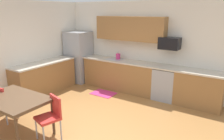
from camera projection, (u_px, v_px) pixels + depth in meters
name	position (u px, v px, depth m)	size (l,w,h in m)	color
ground_plane	(87.00, 124.00, 4.68)	(12.00, 12.00, 0.00)	#9E6B38
wall_back	(142.00, 47.00, 6.46)	(5.80, 0.10, 2.70)	silver
wall_left	(9.00, 51.00, 5.71)	(0.10, 5.80, 2.70)	silver
cabinet_run_back	(120.00, 75.00, 6.71)	(2.39, 0.60, 0.90)	olive
cabinet_run_back_right	(199.00, 90.00, 5.46)	(1.16, 0.60, 0.90)	olive
cabinet_run_left	(45.00, 78.00, 6.41)	(0.60, 2.00, 0.90)	olive
countertop_back	(136.00, 63.00, 6.29)	(4.80, 0.64, 0.04)	beige
countertop_left	(43.00, 63.00, 6.29)	(0.64, 2.00, 0.04)	beige
upper_cabinets_back	(130.00, 29.00, 6.29)	(2.20, 0.34, 0.70)	olive
refrigerator	(79.00, 57.00, 7.38)	(0.76, 0.70, 1.72)	#9EA0A5
oven_range	(166.00, 83.00, 5.92)	(0.60, 0.60, 0.91)	#999BA0
microwave	(170.00, 43.00, 5.71)	(0.54, 0.36, 0.32)	black
sink_basin	(115.00, 61.00, 6.68)	(0.48, 0.40, 0.14)	#A5A8AD
sink_faucet	(118.00, 55.00, 6.78)	(0.02, 0.02, 0.24)	#B2B5BA
dining_table	(14.00, 101.00, 4.14)	(1.40, 0.90, 0.77)	brown
chair_near_table	(51.00, 114.00, 4.03)	(0.49, 0.49, 0.85)	red
chair_far_side	(2.00, 101.00, 4.64)	(0.49, 0.49, 0.85)	red
floor_mat	(103.00, 93.00, 6.39)	(0.70, 0.50, 0.01)	#CC3372
kettle	(118.00, 57.00, 6.64)	(0.14, 0.14, 0.20)	#CC3372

